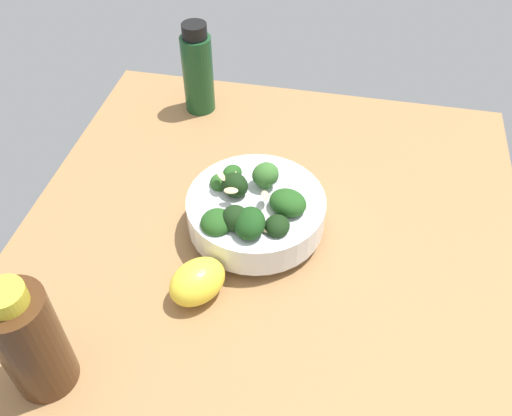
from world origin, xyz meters
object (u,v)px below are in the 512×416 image
bowl_of_broccoli (255,210)px  lemon_wedge (197,282)px  bottle_short (30,341)px  bottle_tall (198,70)px

bowl_of_broccoli → lemon_wedge: (-11.30, 4.53, -1.47)cm
bowl_of_broccoli → lemon_wedge: size_ratio=2.46×
bowl_of_broccoli → bottle_short: 30.22cm
lemon_wedge → bottle_short: (-13.34, 12.70, 4.58)cm
bowl_of_broccoli → bottle_short: (-24.64, 17.22, 3.11)cm
bottle_tall → bottle_short: 50.21cm
lemon_wedge → bottle_short: bottle_short is taller
bottle_short → bowl_of_broccoli: bearing=-35.0°
bowl_of_broccoli → lemon_wedge: 12.26cm
bowl_of_broccoli → bottle_short: bottle_short is taller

